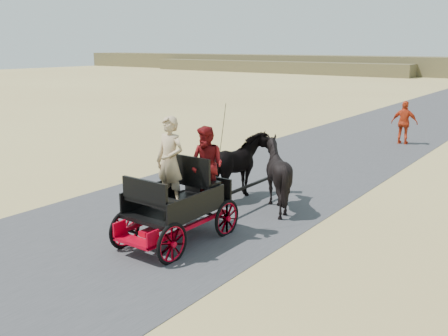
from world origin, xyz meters
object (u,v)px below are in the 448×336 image
Objects in this scene: horse_right at (277,174)px; carriage at (177,224)px; pedestrian at (404,123)px; horse_left at (239,168)px.

carriage is at bearing 79.61° from horse_right.
pedestrian reaches higher than horse_right.
horse_left is 1.10m from horse_right.
horse_right reaches higher than horse_left.
horse_left is 1.18× the size of horse_right.
carriage is 1.20× the size of horse_left.
horse_right is at bearing 79.61° from carriage.
horse_right is 0.98× the size of pedestrian.
horse_left reaches higher than carriage.
carriage is 1.39× the size of pedestrian.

